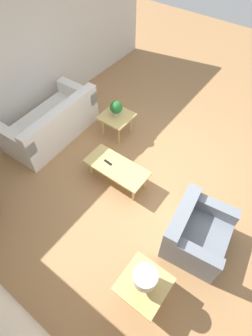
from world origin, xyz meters
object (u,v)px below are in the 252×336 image
object	(u,v)px
sofa	(53,124)
side_table_plant	(117,118)
coffee_table	(117,168)
armchair	(196,233)
side_table_lamp	(144,285)
potted_plant	(116,108)
table_lamp	(145,278)

from	to	relation	value
sofa	side_table_plant	size ratio (longest dim) A/B	3.29
coffee_table	side_table_plant	world-z (taller)	side_table_plant
armchair	side_table_lamp	distance (m)	1.12
side_table_lamp	armchair	bearing A→B (deg)	-100.32
side_table_plant	coffee_table	bearing A→B (deg)	128.02
side_table_lamp	potted_plant	world-z (taller)	potted_plant
sofa	coffee_table	distance (m)	1.79
sofa	side_table_plant	distance (m)	1.32
armchair	table_lamp	distance (m)	1.19
sofa	side_table_lamp	size ratio (longest dim) A/B	3.29
side_table_lamp	table_lamp	world-z (taller)	table_lamp
side_table_plant	potted_plant	bearing A→B (deg)	90.00
table_lamp	side_table_plant	bearing A→B (deg)	-45.75
armchair	coffee_table	distance (m)	1.71
side_table_plant	table_lamp	distance (m)	3.23
side_table_plant	potted_plant	distance (m)	0.26
sofa	coffee_table	world-z (taller)	sofa
side_table_plant	table_lamp	size ratio (longest dim) A/B	1.63
side_table_lamp	coffee_table	bearing A→B (deg)	-41.96
armchair	side_table_lamp	size ratio (longest dim) A/B	1.77
sofa	table_lamp	distance (m)	3.62
sofa	armchair	xyz separation A→B (m)	(-3.47, 0.39, -0.01)
coffee_table	side_table_lamp	xyz separation A→B (m)	(-1.49, 1.34, 0.09)
armchair	table_lamp	size ratio (longest dim) A/B	2.88
coffee_table	side_table_lamp	world-z (taller)	side_table_lamp
side_table_lamp	sofa	bearing A→B (deg)	-24.41
table_lamp	armchair	bearing A→B (deg)	-100.32
side_table_plant	table_lamp	bearing A→B (deg)	134.25
sofa	potted_plant	bearing A→B (deg)	126.18
side_table_lamp	table_lamp	distance (m)	0.31
side_table_plant	potted_plant	world-z (taller)	potted_plant
potted_plant	table_lamp	distance (m)	3.21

